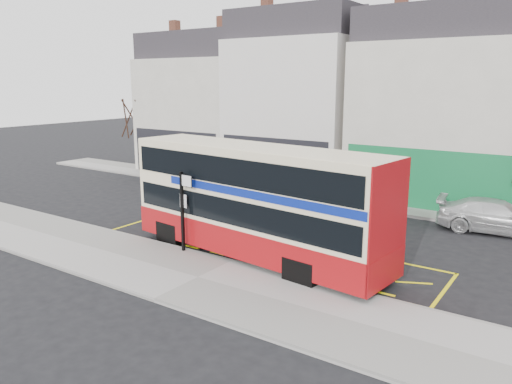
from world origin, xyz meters
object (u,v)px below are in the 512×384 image
Objects in this scene: car_white at (497,216)px; bus_stop_post at (183,204)px; car_grey at (330,196)px; car_silver at (235,180)px; street_tree_left at (136,108)px; double_decker_bus at (256,201)px.

bus_stop_post is at bearing 128.50° from car_white.
car_grey is 7.97m from car_white.
car_silver is 0.82× the size of car_white.
bus_stop_post is 20.23m from street_tree_left.
bus_stop_post reaches higher than car_silver.
bus_stop_post is 0.62× the size of car_white.
car_white is (7.97, 0.20, 0.07)m from car_grey.
double_decker_bus is at bearing 32.13° from bus_stop_post.
car_grey is at bearing 103.84° from double_decker_bus.
double_decker_bus is 21.60m from street_tree_left.
car_white is 25.63m from street_tree_left.
bus_stop_post is 0.75× the size of car_silver.
bus_stop_post is at bearing -148.48° from double_decker_bus.
car_silver reaches higher than car_grey.
double_decker_bus is 2.64× the size of car_silver.
car_silver is (-7.50, 8.83, -1.53)m from double_decker_bus.
double_decker_bus reaches higher than car_silver.
car_grey is 17.89m from street_tree_left.
car_silver is (-4.99, 10.01, -1.29)m from bus_stop_post.
bus_stop_post is at bearing 159.72° from car_grey.
street_tree_left is at bearing 69.18° from car_grey.
bus_stop_post is at bearing -159.85° from car_silver.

